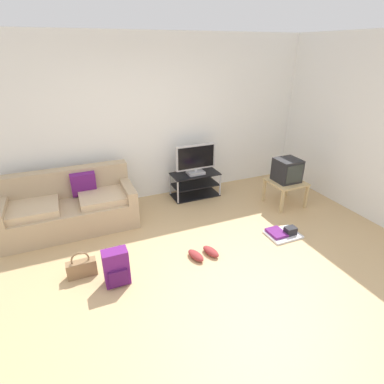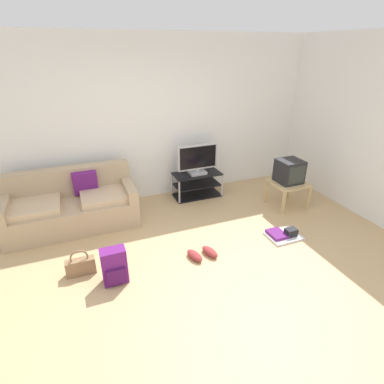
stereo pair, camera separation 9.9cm
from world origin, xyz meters
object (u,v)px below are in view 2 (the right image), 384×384
at_px(handbag, 81,266).
at_px(sneakers_pair, 202,254).
at_px(flat_tv, 198,160).
at_px(backpack, 114,266).
at_px(floor_tray, 283,235).
at_px(couch, 72,206).
at_px(tv_stand, 197,184).
at_px(side_table, 288,185).
at_px(crt_tv, 289,171).

relative_size(handbag, sneakers_pair, 0.83).
xyz_separation_m(flat_tv, backpack, (-1.74, -1.74, -0.48)).
distance_m(sneakers_pair, floor_tray, 1.26).
distance_m(handbag, floor_tray, 2.75).
relative_size(couch, flat_tv, 2.56).
bearing_deg(backpack, tv_stand, 18.06).
bearing_deg(side_table, floor_tray, -128.47).
bearing_deg(backpack, handbag, 114.35).
distance_m(tv_stand, backpack, 2.48).
height_order(tv_stand, crt_tv, crt_tv).
xyz_separation_m(tv_stand, sneakers_pair, (-0.63, -1.71, -0.17)).
bearing_deg(handbag, floor_tray, -5.01).
height_order(tv_stand, floor_tray, tv_stand).
xyz_separation_m(flat_tv, sneakers_pair, (-0.63, -1.69, -0.65)).
relative_size(tv_stand, backpack, 1.92).
height_order(flat_tv, sneakers_pair, flat_tv).
xyz_separation_m(side_table, handbag, (-3.38, -0.57, -0.25)).
bearing_deg(couch, sneakers_pair, -44.63).
bearing_deg(flat_tv, handbag, -145.34).
height_order(side_table, crt_tv, crt_tv).
bearing_deg(handbag, couch, 90.88).
distance_m(side_table, crt_tv, 0.25).
relative_size(flat_tv, sneakers_pair, 1.78).
bearing_deg(tv_stand, handbag, -144.93).
height_order(backpack, handbag, backpack).
xyz_separation_m(side_table, floor_tray, (-0.64, -0.81, -0.33)).
height_order(couch, handbag, couch).
height_order(sneakers_pair, floor_tray, floor_tray).
bearing_deg(crt_tv, floor_tray, -127.91).
distance_m(flat_tv, backpack, 2.51).
bearing_deg(crt_tv, backpack, -163.93).
relative_size(side_table, backpack, 1.26).
distance_m(flat_tv, floor_tray, 1.93).
bearing_deg(handbag, side_table, 9.50).
bearing_deg(couch, tv_stand, 6.18).
relative_size(tv_stand, handbag, 2.49).
relative_size(sneakers_pair, floor_tray, 0.88).
xyz_separation_m(flat_tv, floor_tray, (0.63, -1.70, -0.66)).
relative_size(handbag, floor_tray, 0.73).
bearing_deg(flat_tv, floor_tray, -69.49).
bearing_deg(handbag, flat_tv, 34.66).
bearing_deg(side_table, sneakers_pair, -157.29).
relative_size(backpack, handbag, 1.30).
distance_m(flat_tv, side_table, 1.59).
relative_size(couch, side_table, 3.34).
bearing_deg(tv_stand, floor_tray, -69.74).
relative_size(flat_tv, side_table, 1.31).
bearing_deg(crt_tv, side_table, -90.00).
height_order(crt_tv, floor_tray, crt_tv).
bearing_deg(couch, handbag, -89.12).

